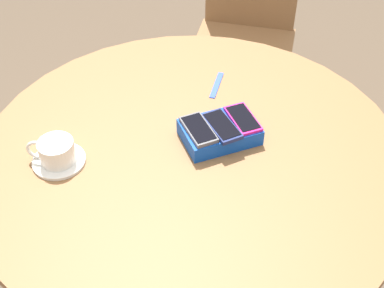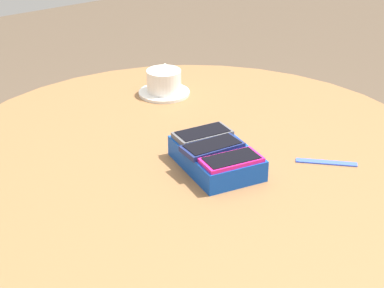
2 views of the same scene
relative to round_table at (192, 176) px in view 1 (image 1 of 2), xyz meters
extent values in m
cylinder|color=#2D2D2D|center=(0.00, 0.00, -0.28)|extent=(0.07, 0.07, 0.71)
cylinder|color=brown|center=(0.00, 0.00, 0.09)|extent=(1.13, 1.13, 0.03)
cube|color=#0F42AD|center=(-0.09, 0.00, 0.12)|extent=(0.22, 0.16, 0.05)
cube|color=white|center=(-0.10, -0.06, 0.12)|extent=(0.11, 0.02, 0.02)
cube|color=#D11975|center=(-0.15, 0.01, 0.15)|extent=(0.08, 0.13, 0.01)
cube|color=black|center=(-0.15, 0.01, 0.16)|extent=(0.07, 0.12, 0.00)
cube|color=navy|center=(-0.08, 0.01, 0.15)|extent=(0.07, 0.13, 0.01)
cube|color=black|center=(-0.08, 0.01, 0.16)|extent=(0.06, 0.12, 0.00)
cube|color=#515156|center=(-0.03, -0.01, 0.15)|extent=(0.08, 0.13, 0.01)
cube|color=black|center=(-0.03, -0.01, 0.16)|extent=(0.07, 0.12, 0.00)
cylinder|color=silver|center=(0.31, -0.14, 0.11)|extent=(0.14, 0.14, 0.01)
cylinder|color=silver|center=(0.31, -0.14, 0.14)|extent=(0.09, 0.09, 0.06)
cylinder|color=brown|center=(0.31, -0.14, 0.16)|extent=(0.08, 0.08, 0.00)
torus|color=silver|center=(0.35, -0.17, 0.14)|extent=(0.05, 0.04, 0.06)
cube|color=blue|center=(-0.21, -0.20, 0.10)|extent=(0.10, 0.10, 0.00)
cube|color=brown|center=(-0.65, -0.67, -0.19)|extent=(0.59, 0.59, 0.02)
cylinder|color=brown|center=(-0.39, -0.67, -0.43)|extent=(0.04, 0.04, 0.46)
cylinder|color=brown|center=(-0.66, -0.41, -0.43)|extent=(0.04, 0.04, 0.46)
cylinder|color=brown|center=(-0.65, -0.94, -0.43)|extent=(0.04, 0.04, 0.46)
cylinder|color=brown|center=(-0.92, -0.68, -0.43)|extent=(0.04, 0.04, 0.46)
camera|label=1|loc=(0.53, 0.87, 1.07)|focal=50.00mm
camera|label=2|loc=(-1.01, 0.73, 0.75)|focal=60.00mm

